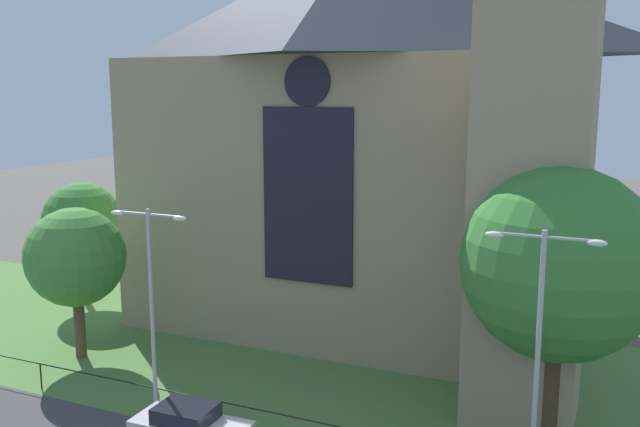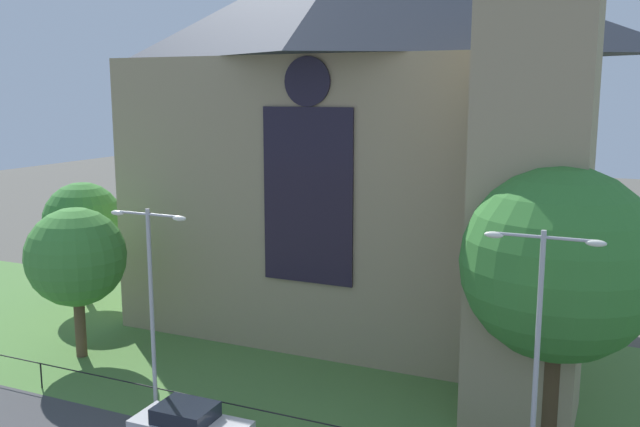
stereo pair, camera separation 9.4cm
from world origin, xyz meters
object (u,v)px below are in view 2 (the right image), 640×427
(tree_left_near, at_px, (76,257))
(streetlamp_near, at_px, (151,287))
(streetlamp_far, at_px, (538,335))
(parked_car_silver, at_px, (190,426))
(tree_left_far, at_px, (83,221))
(tree_right_near, at_px, (559,264))
(church_building, at_px, (367,133))

(tree_left_near, distance_m, streetlamp_near, 7.95)
(streetlamp_far, relative_size, parked_car_silver, 2.00)
(tree_left_far, distance_m, streetlamp_near, 16.44)
(tree_right_near, xyz_separation_m, tree_left_far, (-26.90, 6.27, -1.66))
(church_building, xyz_separation_m, tree_right_near, (10.48, -9.21, -3.69))
(tree_left_near, bearing_deg, streetlamp_far, -9.74)
(tree_right_near, bearing_deg, tree_left_far, 166.89)
(parked_car_silver, bearing_deg, tree_left_near, 151.15)
(tree_left_far, bearing_deg, parked_car_silver, -37.24)
(tree_left_far, relative_size, tree_left_near, 1.01)
(streetlamp_near, bearing_deg, streetlamp_far, 0.00)
(tree_right_near, bearing_deg, parked_car_silver, -154.89)
(streetlamp_near, distance_m, streetlamp_far, 13.95)
(church_building, distance_m, tree_left_near, 15.37)
(tree_left_far, xyz_separation_m, parked_car_silver, (15.36, -11.67, -4.18))
(tree_left_far, xyz_separation_m, streetlamp_near, (12.82, -10.28, 0.27))
(tree_left_far, distance_m, parked_car_silver, 19.74)
(church_building, distance_m, tree_right_near, 14.44)
(tree_left_near, xyz_separation_m, streetlamp_far, (21.03, -3.61, 0.58))
(church_building, bearing_deg, tree_right_near, -41.31)
(streetlamp_far, bearing_deg, tree_left_far, 159.00)
(church_building, distance_m, parked_car_silver, 17.48)
(tree_left_near, bearing_deg, parked_car_silver, -27.50)
(tree_right_near, bearing_deg, tree_left_near, -178.90)
(tree_left_near, relative_size, parked_car_silver, 1.68)
(church_building, bearing_deg, parked_car_silver, -94.14)
(tree_right_near, relative_size, streetlamp_far, 1.17)
(parked_car_silver, bearing_deg, streetlamp_far, 5.62)
(tree_left_far, relative_size, streetlamp_far, 0.85)
(tree_right_near, height_order, tree_left_far, tree_right_near)
(streetlamp_near, bearing_deg, parked_car_silver, -28.81)
(parked_car_silver, bearing_deg, streetlamp_near, 149.85)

